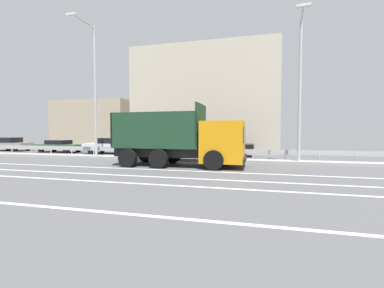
{
  "coord_description": "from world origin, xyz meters",
  "views": [
    {
      "loc": [
        2.47,
        -14.39,
        1.95
      ],
      "look_at": [
        -1.58,
        1.16,
        1.21
      ],
      "focal_mm": 24.0,
      "sensor_mm": 36.0,
      "label": 1
    }
  ],
  "objects_px": {
    "dump_truck": "(196,143)",
    "parked_car_3": "(111,146)",
    "median_road_sign": "(237,142)",
    "parked_car_5": "(227,147)",
    "parked_car_2": "(60,146)",
    "parked_car_4": "(170,147)",
    "street_lamp_1": "(93,85)",
    "parked_car_1": "(11,144)",
    "church_tower": "(243,112)",
    "street_lamp_2": "(300,83)"
  },
  "relations": [
    {
      "from": "street_lamp_1",
      "to": "parked_car_3",
      "type": "relative_size",
      "value": 1.99
    },
    {
      "from": "dump_truck",
      "to": "parked_car_5",
      "type": "distance_m",
      "value": 6.97
    },
    {
      "from": "parked_car_2",
      "to": "church_tower",
      "type": "height_order",
      "value": "church_tower"
    },
    {
      "from": "parked_car_1",
      "to": "parked_car_5",
      "type": "height_order",
      "value": "parked_car_5"
    },
    {
      "from": "street_lamp_1",
      "to": "parked_car_3",
      "type": "xyz_separation_m",
      "value": [
        -1.05,
        3.93,
        -4.74
      ]
    },
    {
      "from": "dump_truck",
      "to": "parked_car_4",
      "type": "height_order",
      "value": "dump_truck"
    },
    {
      "from": "parked_car_2",
      "to": "dump_truck",
      "type": "bearing_deg",
      "value": 68.15
    },
    {
      "from": "street_lamp_1",
      "to": "parked_car_2",
      "type": "relative_size",
      "value": 2.06
    },
    {
      "from": "dump_truck",
      "to": "median_road_sign",
      "type": "bearing_deg",
      "value": 142.59
    },
    {
      "from": "parked_car_1",
      "to": "church_tower",
      "type": "distance_m",
      "value": 33.41
    },
    {
      "from": "parked_car_3",
      "to": "church_tower",
      "type": "xyz_separation_m",
      "value": [
        10.23,
        24.8,
        4.81
      ]
    },
    {
      "from": "parked_car_4",
      "to": "parked_car_3",
      "type": "bearing_deg",
      "value": 86.01
    },
    {
      "from": "dump_truck",
      "to": "parked_car_3",
      "type": "relative_size",
      "value": 1.54
    },
    {
      "from": "street_lamp_2",
      "to": "parked_car_1",
      "type": "distance_m",
      "value": 28.2
    },
    {
      "from": "street_lamp_1",
      "to": "parked_car_2",
      "type": "distance_m",
      "value": 9.29
    },
    {
      "from": "dump_truck",
      "to": "parked_car_1",
      "type": "distance_m",
      "value": 22.77
    },
    {
      "from": "median_road_sign",
      "to": "parked_car_1",
      "type": "distance_m",
      "value": 24.13
    },
    {
      "from": "parked_car_2",
      "to": "parked_car_4",
      "type": "distance_m",
      "value": 11.4
    },
    {
      "from": "street_lamp_1",
      "to": "parked_car_2",
      "type": "bearing_deg",
      "value": 149.12
    },
    {
      "from": "parked_car_2",
      "to": "church_tower",
      "type": "xyz_separation_m",
      "value": [
        15.99,
        24.66,
        4.91
      ]
    },
    {
      "from": "parked_car_4",
      "to": "church_tower",
      "type": "xyz_separation_m",
      "value": [
        4.59,
        24.83,
        4.89
      ]
    },
    {
      "from": "median_road_sign",
      "to": "parked_car_3",
      "type": "bearing_deg",
      "value": 161.97
    },
    {
      "from": "street_lamp_2",
      "to": "parked_car_5",
      "type": "relative_size",
      "value": 2.03
    },
    {
      "from": "street_lamp_1",
      "to": "parked_car_1",
      "type": "xyz_separation_m",
      "value": [
        -13.19,
        4.39,
        -4.77
      ]
    },
    {
      "from": "church_tower",
      "to": "parked_car_3",
      "type": "bearing_deg",
      "value": -112.42
    },
    {
      "from": "parked_car_1",
      "to": "parked_car_3",
      "type": "xyz_separation_m",
      "value": [
        12.15,
        -0.47,
        0.03
      ]
    },
    {
      "from": "median_road_sign",
      "to": "parked_car_5",
      "type": "relative_size",
      "value": 0.59
    },
    {
      "from": "dump_truck",
      "to": "church_tower",
      "type": "xyz_separation_m",
      "value": [
        0.72,
        31.33,
        4.23
      ]
    },
    {
      "from": "street_lamp_1",
      "to": "parked_car_4",
      "type": "distance_m",
      "value": 7.72
    },
    {
      "from": "parked_car_3",
      "to": "parked_car_5",
      "type": "bearing_deg",
      "value": 90.16
    },
    {
      "from": "street_lamp_1",
      "to": "parked_car_3",
      "type": "bearing_deg",
      "value": 104.96
    },
    {
      "from": "parked_car_5",
      "to": "parked_car_3",
      "type": "bearing_deg",
      "value": -87.24
    },
    {
      "from": "median_road_sign",
      "to": "parked_car_2",
      "type": "xyz_separation_m",
      "value": [
        -17.36,
        3.92,
        -0.71
      ]
    },
    {
      "from": "parked_car_3",
      "to": "parked_car_4",
      "type": "height_order",
      "value": "parked_car_3"
    },
    {
      "from": "street_lamp_1",
      "to": "parked_car_4",
      "type": "relative_size",
      "value": 2.16
    },
    {
      "from": "parked_car_2",
      "to": "church_tower",
      "type": "distance_m",
      "value": 29.8
    },
    {
      "from": "dump_truck",
      "to": "parked_car_5",
      "type": "xyz_separation_m",
      "value": [
        0.96,
        6.87,
        -0.57
      ]
    },
    {
      "from": "median_road_sign",
      "to": "street_lamp_1",
      "type": "height_order",
      "value": "street_lamp_1"
    },
    {
      "from": "parked_car_1",
      "to": "parked_car_4",
      "type": "bearing_deg",
      "value": 85.96
    },
    {
      "from": "street_lamp_1",
      "to": "parked_car_3",
      "type": "height_order",
      "value": "street_lamp_1"
    },
    {
      "from": "parked_car_4",
      "to": "parked_car_5",
      "type": "height_order",
      "value": "parked_car_5"
    },
    {
      "from": "parked_car_2",
      "to": "church_tower",
      "type": "relative_size",
      "value": 0.39
    },
    {
      "from": "parked_car_1",
      "to": "parked_car_3",
      "type": "bearing_deg",
      "value": 85.35
    },
    {
      "from": "dump_truck",
      "to": "street_lamp_2",
      "type": "distance_m",
      "value": 7.26
    },
    {
      "from": "dump_truck",
      "to": "street_lamp_1",
      "type": "bearing_deg",
      "value": -107.41
    },
    {
      "from": "street_lamp_2",
      "to": "parked_car_3",
      "type": "relative_size",
      "value": 1.76
    },
    {
      "from": "parked_car_3",
      "to": "parked_car_1",
      "type": "bearing_deg",
      "value": -93.93
    },
    {
      "from": "dump_truck",
      "to": "parked_car_5",
      "type": "bearing_deg",
      "value": 171.72
    },
    {
      "from": "dump_truck",
      "to": "parked_car_1",
      "type": "xyz_separation_m",
      "value": [
        -21.66,
        7.0,
        -0.61
      ]
    },
    {
      "from": "median_road_sign",
      "to": "parked_car_5",
      "type": "bearing_deg",
      "value": 105.22
    }
  ]
}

